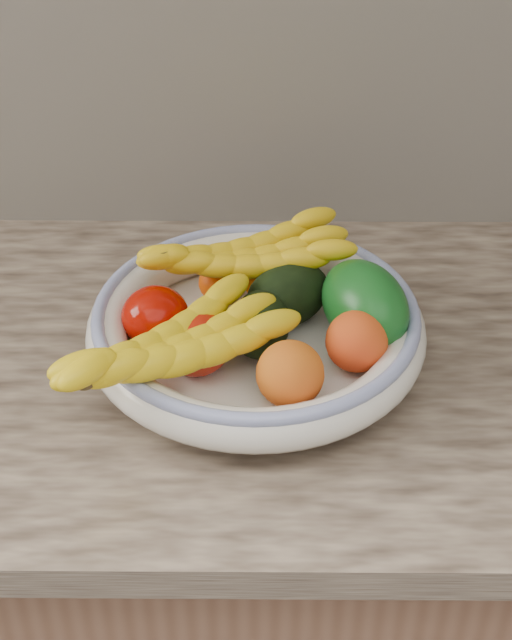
% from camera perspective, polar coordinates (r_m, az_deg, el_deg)
% --- Properties ---
extents(kitchen_counter, '(2.44, 0.66, 1.40)m').
position_cam_1_polar(kitchen_counter, '(1.49, 0.01, -14.90)').
color(kitchen_counter, brown).
rests_on(kitchen_counter, ground).
extents(fruit_bowl, '(0.39, 0.39, 0.08)m').
position_cam_1_polar(fruit_bowl, '(1.13, -0.00, -0.47)').
color(fruit_bowl, silver).
rests_on(fruit_bowl, kitchen_counter).
extents(clementine_back_left, '(0.05, 0.05, 0.04)m').
position_cam_1_polar(clementine_back_left, '(1.19, -2.20, 2.18)').
color(clementine_back_left, '#FF5605').
rests_on(clementine_back_left, fruit_bowl).
extents(clementine_back_right, '(0.06, 0.06, 0.04)m').
position_cam_1_polar(clementine_back_right, '(1.21, 0.78, 2.69)').
color(clementine_back_right, '#E56004').
rests_on(clementine_back_right, fruit_bowl).
extents(clementine_back_mid, '(0.06, 0.06, 0.05)m').
position_cam_1_polar(clementine_back_mid, '(1.19, 0.48, 2.21)').
color(clementine_back_mid, orange).
rests_on(clementine_back_mid, fruit_bowl).
extents(tomato_left, '(0.10, 0.10, 0.07)m').
position_cam_1_polar(tomato_left, '(1.13, -5.87, 0.19)').
color(tomato_left, '#9E0A00').
rests_on(tomato_left, fruit_bowl).
extents(tomato_near_left, '(0.10, 0.10, 0.07)m').
position_cam_1_polar(tomato_near_left, '(1.08, -3.55, -1.34)').
color(tomato_near_left, '#B61605').
rests_on(tomato_near_left, fruit_bowl).
extents(avocado_center, '(0.07, 0.10, 0.07)m').
position_cam_1_polar(avocado_center, '(1.11, 0.25, -0.25)').
color(avocado_center, black).
rests_on(avocado_center, fruit_bowl).
extents(avocado_right, '(0.13, 0.13, 0.08)m').
position_cam_1_polar(avocado_right, '(1.15, 1.84, 1.48)').
color(avocado_right, black).
rests_on(avocado_right, fruit_bowl).
extents(green_mango, '(0.16, 0.17, 0.12)m').
position_cam_1_polar(green_mango, '(1.12, 6.34, 0.87)').
color(green_mango, '#0E4E16').
rests_on(green_mango, fruit_bowl).
extents(peach_front, '(0.10, 0.10, 0.07)m').
position_cam_1_polar(peach_front, '(1.03, 2.00, -3.16)').
color(peach_front, orange).
rests_on(peach_front, fruit_bowl).
extents(peach_right, '(0.08, 0.08, 0.07)m').
position_cam_1_polar(peach_right, '(1.08, 5.88, -1.24)').
color(peach_right, orange).
rests_on(peach_right, fruit_bowl).
extents(banana_bunch_back, '(0.29, 0.17, 0.08)m').
position_cam_1_polar(banana_bunch_back, '(1.17, -0.68, 3.44)').
color(banana_bunch_back, yellow).
rests_on(banana_bunch_back, fruit_bowl).
extents(banana_bunch_front, '(0.30, 0.28, 0.08)m').
position_cam_1_polar(banana_bunch_front, '(1.04, -4.91, -1.93)').
color(banana_bunch_front, yellow).
rests_on(banana_bunch_front, fruit_bowl).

